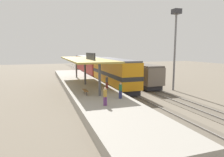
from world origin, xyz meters
TOP-DOWN VIEW (x-y plane):
  - ground_plane at (2.00, 0.00)m, footprint 120.00×120.00m
  - track_near at (0.00, 0.00)m, footprint 3.20×110.00m
  - track_far at (4.60, 0.00)m, footprint 3.20×110.00m
  - platform at (-4.60, 0.00)m, footprint 6.00×44.00m
  - station_canopy at (-4.60, -0.09)m, footprint 5.20×18.00m
  - platform_bench at (-6.00, -6.80)m, footprint 0.44×1.70m
  - locomotive at (0.00, 0.36)m, footprint 2.93×14.43m
  - passenger_carriage_single at (0.00, 18.36)m, footprint 2.90×20.00m
  - freight_car at (4.60, 1.16)m, footprint 2.80×12.00m
  - light_mast at (7.80, -4.24)m, footprint 1.10×1.10m
  - person_waiting at (-2.89, -9.94)m, footprint 0.34×0.34m
  - person_walking at (-5.22, -12.08)m, footprint 0.34×0.34m
  - person_boarding at (-2.55, -4.13)m, footprint 0.34×0.34m

SIDE VIEW (x-z plane):
  - ground_plane at x=2.00m, z-range 0.00..0.00m
  - track_near at x=0.00m, z-range -0.05..0.11m
  - track_far at x=4.60m, z-range -0.05..0.11m
  - platform at x=-4.60m, z-range 0.00..0.90m
  - platform_bench at x=-6.00m, z-range 1.09..1.59m
  - person_waiting at x=-2.89m, z-range 1.00..2.71m
  - person_walking at x=-5.22m, z-range 1.00..2.71m
  - person_boarding at x=-2.55m, z-range 1.00..2.71m
  - freight_car at x=4.60m, z-range 0.20..3.74m
  - passenger_carriage_single at x=0.00m, z-range 0.19..4.43m
  - locomotive at x=0.00m, z-range 0.19..4.63m
  - station_canopy at x=-4.60m, z-range 2.18..6.88m
  - light_mast at x=7.80m, z-range 2.55..14.25m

